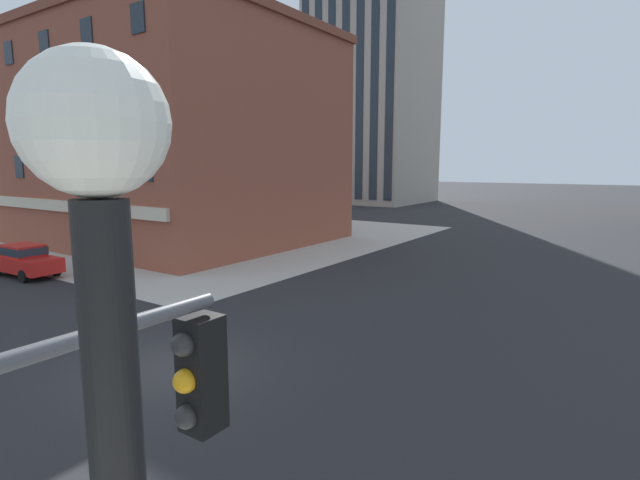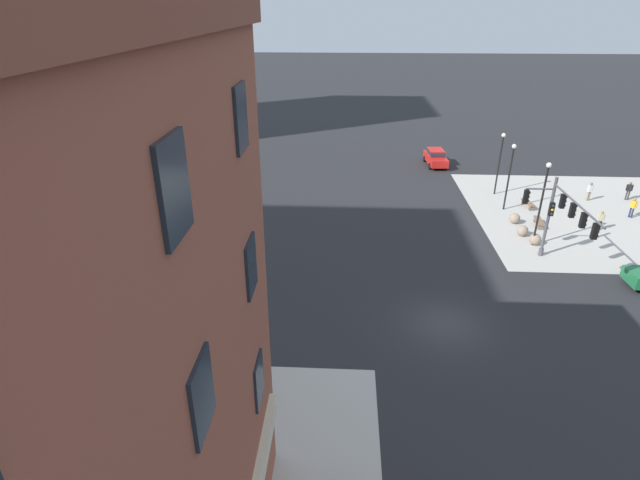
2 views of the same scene
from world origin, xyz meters
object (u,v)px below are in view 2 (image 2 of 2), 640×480
object	(u,v)px
street_lamp_corner_near	(543,196)
bench_near_signal	(539,222)
street_lamp_mid_sidewalk	(510,169)
street_lamp_corner_far	(500,157)
pedestrian_walking_east	(590,190)
pedestrian_with_bag	(601,219)
traffic_signal_main	(559,214)
bollard_sphere_curb_a	(535,239)
bollard_sphere_curb_b	(522,231)
bench_mid_block	(528,204)
bollard_sphere_curb_c	(515,218)
pedestrian_at_curb	(629,190)
pedestrian_near_bench	(633,206)
car_main_southbound_near	(436,157)

from	to	relation	value
street_lamp_corner_near	bench_near_signal	bearing A→B (deg)	-24.14
street_lamp_mid_sidewalk	street_lamp_corner_far	distance (m)	3.73
pedestrian_walking_east	pedestrian_with_bag	xyz separation A→B (m)	(-6.32, 1.89, -0.06)
traffic_signal_main	bollard_sphere_curb_a	distance (m)	4.89
bollard_sphere_curb_b	bench_mid_block	size ratio (longest dim) A/B	0.45
bollard_sphere_curb_a	bollard_sphere_curb_c	distance (m)	3.79
bench_near_signal	bench_mid_block	distance (m)	3.90
pedestrian_at_curb	street_lamp_corner_near	bearing A→B (deg)	130.61
street_lamp_corner_near	street_lamp_corner_far	world-z (taller)	street_lamp_corner_near
street_lamp_mid_sidewalk	bollard_sphere_curb_c	bearing A→B (deg)	-179.85
bollard_sphere_curb_b	pedestrian_near_bench	distance (m)	10.57
bollard_sphere_curb_a	pedestrian_walking_east	size ratio (longest dim) A/B	0.50
traffic_signal_main	car_main_southbound_near	xyz separation A→B (m)	(22.46, 3.81, -2.90)
traffic_signal_main	street_lamp_mid_sidewalk	size ratio (longest dim) A/B	1.26
street_lamp_corner_far	pedestrian_at_curb	bearing A→B (deg)	-94.56
bollard_sphere_curb_c	bollard_sphere_curb_b	bearing A→B (deg)	177.21
pedestrian_near_bench	street_lamp_corner_near	bearing A→B (deg)	120.28
traffic_signal_main	bench_near_signal	world-z (taller)	traffic_signal_main
bench_near_signal	bench_mid_block	size ratio (longest dim) A/B	1.00
pedestrian_at_curb	street_lamp_corner_far	xyz separation A→B (m)	(0.89, 11.18, 2.52)
car_main_southbound_near	bench_near_signal	bearing A→B (deg)	-160.48
bench_mid_block	pedestrian_with_bag	xyz separation A→B (m)	(-4.40, -3.88, 0.55)
bollard_sphere_curb_c	street_lamp_corner_near	size ratio (longest dim) A/B	0.14
traffic_signal_main	pedestrian_near_bench	size ratio (longest dim) A/B	4.14
street_lamp_corner_near	street_lamp_mid_sidewalk	bearing A→B (deg)	1.49
street_lamp_mid_sidewalk	street_lamp_corner_near	bearing A→B (deg)	-178.51
bollard_sphere_curb_b	pedestrian_at_curb	distance (m)	14.04
bollard_sphere_curb_b	bench_near_signal	size ratio (longest dim) A/B	0.45
bollard_sphere_curb_a	street_lamp_corner_near	size ratio (longest dim) A/B	0.14
pedestrian_at_curb	street_lamp_corner_near	distance (m)	15.04
street_lamp_corner_far	pedestrian_walking_east	bearing A→B (deg)	-99.16
bench_near_signal	street_lamp_corner_far	size ratio (longest dim) A/B	0.33
bench_mid_block	pedestrian_with_bag	bearing A→B (deg)	-138.59
pedestrian_with_bag	street_lamp_corner_near	bearing A→B (deg)	116.70
bollard_sphere_curb_c	pedestrian_with_bag	distance (m)	6.11
street_lamp_mid_sidewalk	car_main_southbound_near	bearing A→B (deg)	17.18
pedestrian_at_curb	car_main_southbound_near	distance (m)	17.89
bench_mid_block	pedestrian_walking_east	distance (m)	6.11
bollard_sphere_curb_c	car_main_southbound_near	xyz separation A→B (m)	(15.20, 3.81, 0.51)
street_lamp_corner_near	bollard_sphere_curb_c	bearing A→B (deg)	2.50
pedestrian_near_bench	car_main_southbound_near	bearing A→B (deg)	44.89
pedestrian_at_curb	pedestrian_walking_east	world-z (taller)	same
pedestrian_walking_east	bench_near_signal	bearing A→B (deg)	133.13
bench_near_signal	bench_mid_block	bearing A→B (deg)	-6.09
bench_near_signal	street_lamp_corner_near	xyz separation A→B (m)	(-3.47, 1.56, 3.43)
bench_mid_block	pedestrian_with_bag	size ratio (longest dim) A/B	1.19
bench_near_signal	street_lamp_corner_near	distance (m)	5.12
bollard_sphere_curb_a	bollard_sphere_curb_b	size ratio (longest dim) A/B	1.00
bollard_sphere_curb_a	bollard_sphere_curb_c	xyz separation A→B (m)	(3.77, 0.32, 0.00)
bench_mid_block	pedestrian_at_curb	xyz separation A→B (m)	(2.27, -9.24, 0.61)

